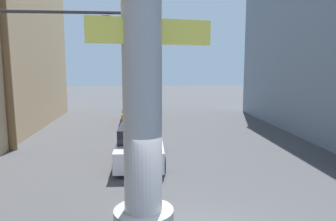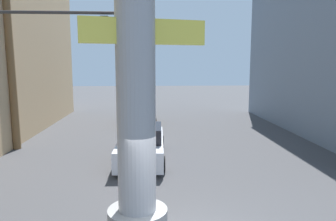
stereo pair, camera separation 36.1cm
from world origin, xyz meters
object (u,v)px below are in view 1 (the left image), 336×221
(car_far, at_px, (136,113))
(traffic_light_mast, at_px, (11,64))
(palm_tree_mid_left, at_px, (5,44))
(neon_sign_pole, at_px, (142,62))
(car_lead, at_px, (140,144))

(car_far, bearing_deg, traffic_light_mast, -106.73)
(palm_tree_mid_left, bearing_deg, traffic_light_mast, -67.60)
(traffic_light_mast, height_order, palm_tree_mid_left, palm_tree_mid_left)
(traffic_light_mast, height_order, car_far, traffic_light_mast)
(car_far, bearing_deg, neon_sign_pole, -88.73)
(traffic_light_mast, height_order, car_lead, traffic_light_mast)
(neon_sign_pole, xyz_separation_m, car_lead, (-0.07, 6.43, -3.48))
(neon_sign_pole, bearing_deg, car_far, 91.27)
(traffic_light_mast, bearing_deg, neon_sign_pole, -37.98)
(neon_sign_pole, bearing_deg, car_lead, 90.61)
(car_lead, distance_m, car_far, 8.85)
(car_lead, relative_size, car_far, 1.20)
(car_lead, bearing_deg, neon_sign_pole, -89.39)
(neon_sign_pole, relative_size, car_far, 2.27)
(car_lead, distance_m, palm_tree_mid_left, 7.91)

